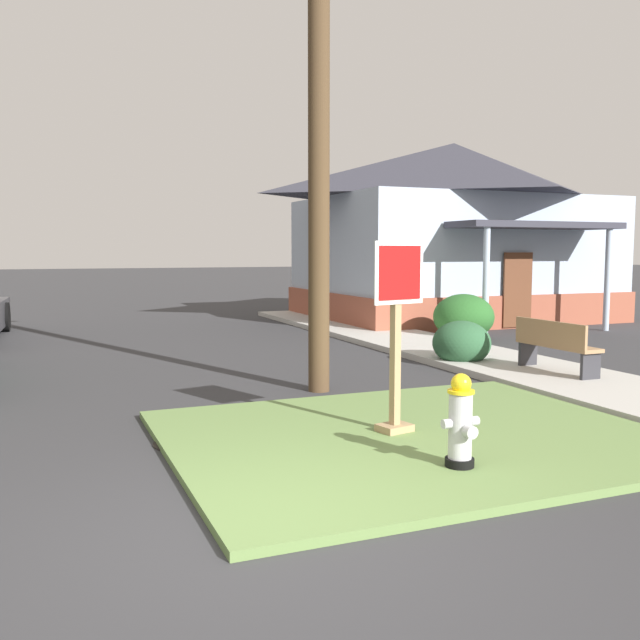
{
  "coord_description": "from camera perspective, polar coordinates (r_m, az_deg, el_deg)",
  "views": [
    {
      "loc": [
        -1.48,
        -4.67,
        2.1
      ],
      "look_at": [
        1.93,
        3.68,
        1.19
      ],
      "focal_mm": 38.84,
      "sensor_mm": 36.0,
      "label": 1
    }
  ],
  "objects": [
    {
      "name": "corner_house",
      "position": [
        21.84,
        10.88,
        7.33
      ],
      "size": [
        8.89,
        7.92,
        5.35
      ],
      "color": "brown",
      "rests_on": "ground"
    },
    {
      "name": "sidewalk_strip",
      "position": [
        14.02,
        11.38,
        -2.73
      ],
      "size": [
        2.2,
        19.86,
        0.12
      ],
      "primitive_type": "cube",
      "color": "#B2AFA8",
      "rests_on": "ground"
    },
    {
      "name": "stop_sign",
      "position": [
        7.7,
        6.31,
        -1.8
      ],
      "size": [
        0.68,
        0.35,
        2.13
      ],
      "color": "#A3845B",
      "rests_on": "grass_corner_patch"
    },
    {
      "name": "fire_hydrant",
      "position": [
        6.66,
        11.51,
        -8.31
      ],
      "size": [
        0.38,
        0.34,
        0.89
      ],
      "color": "black",
      "rests_on": "grass_corner_patch"
    },
    {
      "name": "grass_corner_patch",
      "position": [
        7.88,
        7.73,
        -9.48
      ],
      "size": [
        5.38,
        4.41,
        0.08
      ],
      "primitive_type": "cube",
      "color": "#668447",
      "rests_on": "ground"
    },
    {
      "name": "shrub_near_porch",
      "position": [
        16.69,
        11.75,
        0.27
      ],
      "size": [
        1.43,
        1.43,
        1.08
      ],
      "primitive_type": "ellipsoid",
      "color": "#285C26",
      "rests_on": "ground"
    },
    {
      "name": "utility_pole",
      "position": [
        10.52,
        -0.1,
        19.4
      ],
      "size": [
        1.56,
        0.31,
        8.85
      ],
      "color": "#4C3823",
      "rests_on": "ground"
    },
    {
      "name": "shrub_by_curb",
      "position": [
        12.95,
        11.59,
        -1.87
      ],
      "size": [
        1.07,
        1.07,
        0.82
      ],
      "primitive_type": "ellipsoid",
      "color": "#2C5836",
      "rests_on": "ground"
    },
    {
      "name": "ground_plane",
      "position": [
        5.33,
        -4.43,
        -17.49
      ],
      "size": [
        160.0,
        160.0,
        0.0
      ],
      "primitive_type": "plane",
      "color": "#333335"
    },
    {
      "name": "manhole_cover",
      "position": [
        7.8,
        -11.02,
        -9.93
      ],
      "size": [
        0.7,
        0.7,
        0.02
      ],
      "primitive_type": "cylinder",
      "color": "black",
      "rests_on": "ground"
    },
    {
      "name": "street_bench",
      "position": [
        11.9,
        18.78,
        -1.85
      ],
      "size": [
        0.43,
        1.61,
        0.85
      ],
      "color": "#93704C",
      "rests_on": "sidewalk_strip"
    }
  ]
}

